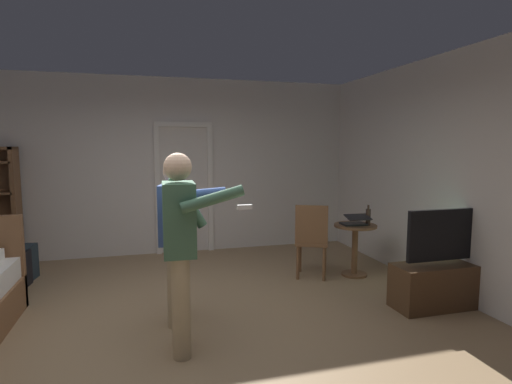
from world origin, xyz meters
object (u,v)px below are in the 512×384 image
at_px(tv_flatscreen, 443,279).
at_px(person_striped_shirt, 177,229).
at_px(suitcase_dark, 12,264).
at_px(suitcase_small, 3,271).
at_px(laptop, 355,221).
at_px(person_blue_shirt, 181,240).
at_px(bottle_on_table, 368,217).
at_px(wooden_chair, 312,238).
at_px(side_table, 355,242).

distance_m(tv_flatscreen, person_striped_shirt, 2.91).
xyz_separation_m(suitcase_dark, suitcase_small, (-0.02, -0.29, -0.01)).
height_order(laptop, person_blue_shirt, person_blue_shirt).
relative_size(laptop, bottle_on_table, 1.26).
height_order(bottle_on_table, suitcase_small, bottle_on_table).
xyz_separation_m(laptop, wooden_chair, (-0.57, 0.10, -0.21)).
relative_size(tv_flatscreen, bottle_on_table, 4.14).
bearing_deg(person_striped_shirt, wooden_chair, 25.98).
height_order(tv_flatscreen, side_table, tv_flatscreen).
bearing_deg(tv_flatscreen, person_blue_shirt, -175.40).
distance_m(person_blue_shirt, suitcase_small, 3.01).
bearing_deg(wooden_chair, suitcase_dark, 166.44).
xyz_separation_m(tv_flatscreen, person_striped_shirt, (-2.82, 0.39, 0.63)).
relative_size(tv_flatscreen, suitcase_dark, 2.17).
relative_size(wooden_chair, suitcase_small, 1.85).
bearing_deg(laptop, person_striped_shirt, -161.84).
xyz_separation_m(laptop, suitcase_small, (-4.39, 0.73, -0.53)).
distance_m(wooden_chair, suitcase_dark, 3.92).
bearing_deg(suitcase_dark, wooden_chair, -4.43).
bearing_deg(bottle_on_table, person_striped_shirt, -163.74).
relative_size(side_table, suitcase_dark, 1.35).
distance_m(side_table, person_blue_shirt, 2.88).
bearing_deg(laptop, suitcase_dark, 166.91).
relative_size(person_blue_shirt, suitcase_small, 3.18).
xyz_separation_m(tv_flatscreen, suitcase_small, (-4.82, 1.91, -0.09)).
height_order(person_blue_shirt, person_striped_shirt, person_blue_shirt).
bearing_deg(suitcase_dark, person_blue_shirt, -41.77).
bearing_deg(bottle_on_table, suitcase_small, 170.47).
bearing_deg(tv_flatscreen, person_striped_shirt, 172.03).
bearing_deg(suitcase_dark, tv_flatscreen, -15.43).
bearing_deg(bottle_on_table, wooden_chair, 169.57).
distance_m(bottle_on_table, person_striped_shirt, 2.67).
bearing_deg(person_blue_shirt, side_table, 30.73).
height_order(wooden_chair, suitcase_dark, wooden_chair).
relative_size(tv_flatscreen, suitcase_small, 2.10).
xyz_separation_m(bottle_on_table, wooden_chair, (-0.75, 0.14, -0.27)).
height_order(tv_flatscreen, person_blue_shirt, person_blue_shirt).
bearing_deg(bottle_on_table, tv_flatscreen, -77.36).
distance_m(person_blue_shirt, suitcase_dark, 3.21).
height_order(bottle_on_table, person_striped_shirt, person_striped_shirt).
height_order(laptop, person_striped_shirt, person_striped_shirt).
distance_m(suitcase_dark, suitcase_small, 0.29).
height_order(side_table, person_blue_shirt, person_blue_shirt).
bearing_deg(wooden_chair, suitcase_small, 170.64).
height_order(side_table, bottle_on_table, bottle_on_table).
bearing_deg(tv_flatscreen, suitcase_small, 158.41).
height_order(laptop, wooden_chair, wooden_chair).
bearing_deg(wooden_chair, bottle_on_table, -10.43).
height_order(person_blue_shirt, suitcase_small, person_blue_shirt).
bearing_deg(suitcase_small, person_blue_shirt, -39.73).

